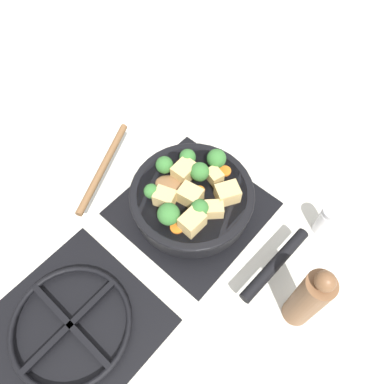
{
  "coord_description": "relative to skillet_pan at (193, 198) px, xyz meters",
  "views": [
    {
      "loc": [
        -0.28,
        0.32,
        0.78
      ],
      "look_at": [
        0.0,
        0.0,
        0.08
      ],
      "focal_mm": 35.0,
      "sensor_mm": 36.0,
      "label": 1
    }
  ],
  "objects": [
    {
      "name": "tofu_cube_mid_small",
      "position": [
        -0.06,
        0.01,
        0.04
      ],
      "size": [
        0.05,
        0.05,
        0.03
      ],
      "primitive_type": "cube",
      "rotation": [
        0.0,
        0.0,
        0.79
      ],
      "color": "#DBB770",
      "rests_on": "skillet_pan"
    },
    {
      "name": "broccoli_floret_mid_floret",
      "position": [
        0.01,
        -0.09,
        0.05
      ],
      "size": [
        0.04,
        0.04,
        0.05
      ],
      "color": "#709956",
      "rests_on": "skillet_pan"
    },
    {
      "name": "tofu_cube_front_piece",
      "position": [
        -0.05,
        0.06,
        0.04
      ],
      "size": [
        0.04,
        0.05,
        0.04
      ],
      "primitive_type": "cube",
      "rotation": [
        0.0,
        0.0,
        1.54
      ],
      "color": "#DBB770",
      "rests_on": "skillet_pan"
    },
    {
      "name": "pepper_mill",
      "position": [
        -0.31,
        0.04,
        0.05
      ],
      "size": [
        0.05,
        0.05,
        0.22
      ],
      "color": "brown",
      "rests_on": "ground_plane"
    },
    {
      "name": "salt_shaker",
      "position": [
        -0.25,
        -0.16,
        -0.01
      ],
      "size": [
        0.04,
        0.04,
        0.09
      ],
      "color": "white",
      "rests_on": "ground_plane"
    },
    {
      "name": "broccoli_floret_south_cluster",
      "position": [
        -0.04,
        0.03,
        0.05
      ],
      "size": [
        0.04,
        0.04,
        0.05
      ],
      "color": "#709956",
      "rests_on": "skillet_pan"
    },
    {
      "name": "rear_burner_grate",
      "position": [
        0.0,
        0.36,
        -0.04
      ],
      "size": [
        0.31,
        0.31,
        0.03
      ],
      "color": "black",
      "rests_on": "ground_plane"
    },
    {
      "name": "broccoli_floret_west_rim",
      "position": [
        0.09,
        0.0,
        0.05
      ],
      "size": [
        0.04,
        0.04,
        0.05
      ],
      "color": "#709956",
      "rests_on": "skillet_pan"
    },
    {
      "name": "carrot_slice_near_center",
      "position": [
        -0.03,
        0.09,
        0.03
      ],
      "size": [
        0.03,
        0.03,
        0.01
      ],
      "primitive_type": "cylinder",
      "color": "orange",
      "rests_on": "skillet_pan"
    },
    {
      "name": "skillet_pan",
      "position": [
        0.0,
        0.0,
        0.0
      ],
      "size": [
        0.39,
        0.28,
        0.05
      ],
      "color": "black",
      "rests_on": "front_burner_grate"
    },
    {
      "name": "wooden_spoon",
      "position": [
        0.13,
        0.06,
        0.03
      ],
      "size": [
        0.25,
        0.24,
        0.02
      ],
      "color": "brown",
      "rests_on": "skillet_pan"
    },
    {
      "name": "tofu_cube_west_chunk",
      "position": [
        0.04,
        -0.02,
        0.04
      ],
      "size": [
        0.04,
        0.05,
        0.04
      ],
      "primitive_type": "cube",
      "rotation": [
        0.0,
        0.0,
        4.75
      ],
      "color": "#DBB770",
      "rests_on": "skillet_pan"
    },
    {
      "name": "carrot_slice_orange_thin",
      "position": [
        -0.01,
        -0.01,
        0.03
      ],
      "size": [
        0.02,
        0.02,
        0.01
      ],
      "primitive_type": "cylinder",
      "color": "orange",
      "rests_on": "skillet_pan"
    },
    {
      "name": "broccoli_floret_near_spoon",
      "position": [
        -0.01,
        0.08,
        0.05
      ],
      "size": [
        0.05,
        0.05,
        0.05
      ],
      "color": "#709956",
      "rests_on": "skillet_pan"
    },
    {
      "name": "broccoli_floret_center_top",
      "position": [
        0.06,
        0.07,
        0.05
      ],
      "size": [
        0.03,
        0.03,
        0.04
      ],
      "color": "#709956",
      "rests_on": "skillet_pan"
    },
    {
      "name": "front_burner_grate",
      "position": [
        0.0,
        -0.0,
        -0.04
      ],
      "size": [
        0.31,
        0.31,
        0.03
      ],
      "color": "black",
      "rests_on": "ground_plane"
    },
    {
      "name": "tofu_cube_east_chunk",
      "position": [
        -0.01,
        -0.06,
        0.04
      ],
      "size": [
        0.04,
        0.04,
        0.03
      ],
      "primitive_type": "cube",
      "rotation": [
        0.0,
        0.0,
        2.86
      ],
      "color": "#DBB770",
      "rests_on": "skillet_pan"
    },
    {
      "name": "tofu_cube_near_handle",
      "position": [
        0.03,
        0.06,
        0.04
      ],
      "size": [
        0.05,
        0.05,
        0.03
      ],
      "primitive_type": "cube",
      "rotation": [
        0.0,
        0.0,
        3.48
      ],
      "color": "#DBB770",
      "rests_on": "skillet_pan"
    },
    {
      "name": "carrot_slice_edge_slice",
      "position": [
        -0.02,
        -0.09,
        0.03
      ],
      "size": [
        0.03,
        0.03,
        0.01
      ],
      "primitive_type": "cylinder",
      "color": "orange",
      "rests_on": "skillet_pan"
    },
    {
      "name": "broccoli_floret_north_edge",
      "position": [
        0.01,
        -0.04,
        0.05
      ],
      "size": [
        0.04,
        0.04,
        0.05
      ],
      "color": "#709956",
      "rests_on": "skillet_pan"
    },
    {
      "name": "tofu_cube_back_piece",
      "position": [
        -0.01,
        0.02,
        0.04
      ],
      "size": [
        0.05,
        0.05,
        0.04
      ],
      "primitive_type": "cube",
      "rotation": [
        0.0,
        0.0,
        3.31
      ],
      "color": "#DBB770",
      "rests_on": "skillet_pan"
    },
    {
      "name": "tofu_cube_center_large",
      "position": [
        -0.06,
        -0.04,
        0.04
      ],
      "size": [
        0.06,
        0.06,
        0.04
      ],
      "primitive_type": "cube",
      "rotation": [
        0.0,
        0.0,
        4.18
      ],
      "color": "#DBB770",
      "rests_on": "skillet_pan"
    },
    {
      "name": "ground_plane",
      "position": [
        0.0,
        -0.0,
        -0.06
      ],
      "size": [
        2.4,
        2.4,
        0.0
      ],
      "primitive_type": "plane",
      "color": "silver"
    },
    {
      "name": "broccoli_floret_east_rim",
      "position": [
        0.06,
        -0.05,
        0.05
      ],
      "size": [
        0.04,
        0.04,
        0.05
      ],
      "color": "#709956",
      "rests_on": "skillet_pan"
    }
  ]
}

